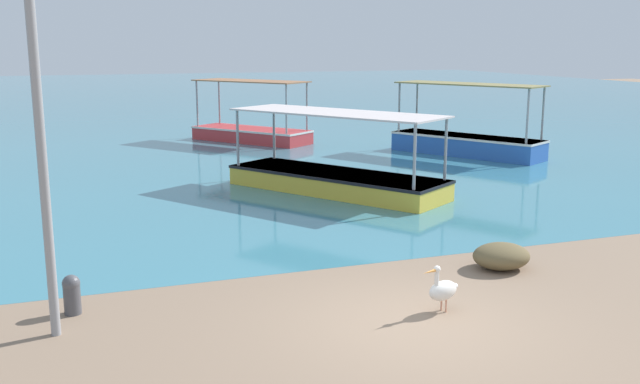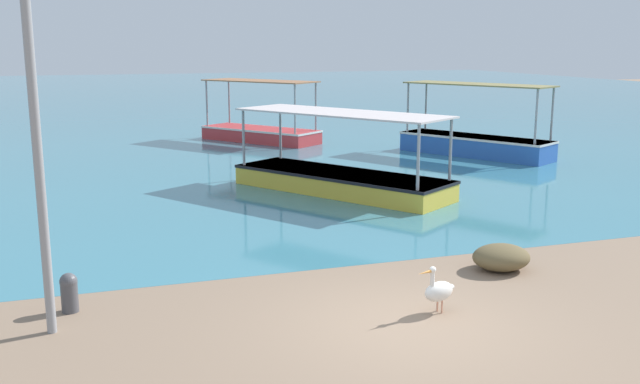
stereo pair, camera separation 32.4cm
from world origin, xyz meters
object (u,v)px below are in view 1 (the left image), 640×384
(fishing_boat_far_right, at_px, (251,130))
(mooring_bollard, at_px, (72,293))
(fishing_boat_outer, at_px, (336,176))
(pelican, at_px, (443,289))
(fishing_boat_far_left, at_px, (466,141))
(net_pile, at_px, (501,256))
(lamp_post, at_px, (36,89))

(fishing_boat_far_right, relative_size, mooring_bollard, 8.36)
(fishing_boat_outer, distance_m, pelican, 9.49)
(fishing_boat_far_left, xyz_separation_m, net_pile, (-6.78, -12.52, -0.31))
(fishing_boat_far_right, bearing_deg, fishing_boat_outer, -91.90)
(lamp_post, height_order, net_pile, lamp_post)
(pelican, bearing_deg, lamp_post, 169.21)
(pelican, xyz_separation_m, net_pile, (2.16, 1.60, -0.13))
(fishing_boat_outer, xyz_separation_m, lamp_post, (-7.57, -8.22, 3.14))
(fishing_boat_far_left, height_order, mooring_bollard, fishing_boat_far_left)
(fishing_boat_outer, relative_size, mooring_bollard, 10.24)
(net_pile, bearing_deg, mooring_bollard, 177.74)
(pelican, relative_size, lamp_post, 0.12)
(fishing_boat_far_right, distance_m, lamp_post, 21.29)
(fishing_boat_far_left, xyz_separation_m, lamp_post, (-14.77, -13.01, 3.06))
(fishing_boat_far_right, relative_size, net_pile, 4.83)
(mooring_bollard, bearing_deg, fishing_boat_outer, 45.42)
(fishing_boat_far_right, height_order, pelican, fishing_boat_far_right)
(lamp_post, bearing_deg, pelican, -10.79)
(fishing_boat_outer, height_order, net_pile, fishing_boat_outer)
(net_pile, bearing_deg, fishing_boat_far_left, 61.58)
(fishing_boat_far_right, xyz_separation_m, pelican, (-2.11, -20.62, -0.12))
(fishing_boat_far_right, xyz_separation_m, fishing_boat_outer, (-0.38, -11.29, -0.03))
(fishing_boat_outer, bearing_deg, net_pile, -86.85)
(mooring_bollard, bearing_deg, lamp_post, -107.59)
(fishing_boat_far_right, xyz_separation_m, net_pile, (0.05, -19.02, -0.25))
(pelican, height_order, net_pile, pelican)
(net_pile, bearing_deg, pelican, -143.56)
(fishing_boat_outer, relative_size, pelican, 8.27)
(lamp_post, relative_size, mooring_bollard, 10.05)
(fishing_boat_far_right, relative_size, lamp_post, 0.83)
(pelican, bearing_deg, fishing_boat_far_right, 84.15)
(pelican, xyz_separation_m, lamp_post, (-5.83, 1.11, 3.24))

